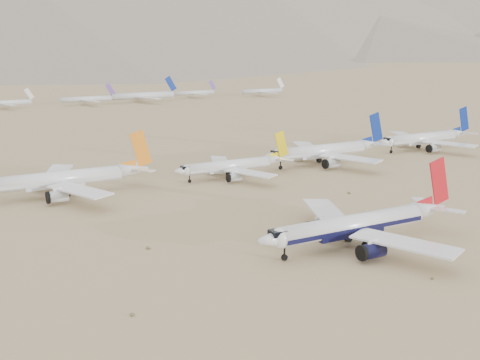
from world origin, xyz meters
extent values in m
plane|color=#977F58|center=(0.00, 0.00, 0.00)|extent=(7000.00, 7000.00, 0.00)
cylinder|color=white|center=(9.13, -5.78, 5.05)|extent=(37.19, 4.40, 4.40)
cube|color=black|center=(9.13, -5.78, 4.51)|extent=(36.44, 4.46, 0.99)
sphere|color=white|center=(-9.47, -5.78, 5.05)|extent=(4.40, 4.40, 4.40)
cube|color=black|center=(-10.13, -5.78, 6.26)|extent=(3.08, 2.86, 1.10)
cone|color=white|center=(32.11, -5.78, 5.38)|extent=(9.30, 4.40, 4.40)
cube|color=white|center=(12.00, -18.82, 4.29)|extent=(14.36, 22.63, 0.69)
cube|color=white|center=(33.92, -10.05, 5.93)|extent=(5.90, 7.72, 0.26)
cylinder|color=black|center=(7.06, -14.92, 2.30)|extent=(5.16, 3.16, 3.16)
cube|color=white|center=(12.00, 7.26, 4.29)|extent=(14.36, 22.63, 0.69)
cube|color=white|center=(33.92, -1.51, 5.93)|extent=(5.90, 7.72, 0.26)
cylinder|color=black|center=(7.06, 3.36, 2.30)|extent=(5.16, 3.16, 3.16)
cube|color=red|center=(34.69, -5.78, 11.80)|extent=(7.05, 0.35, 11.61)
cylinder|color=black|center=(-8.37, -5.78, 0.66)|extent=(1.32, 0.55, 1.32)
cylinder|color=black|center=(10.67, -8.86, 0.92)|extent=(1.85, 1.10, 1.85)
cylinder|color=black|center=(10.67, -2.70, 0.92)|extent=(1.85, 1.10, 1.85)
cylinder|color=white|center=(55.92, 68.93, 5.13)|extent=(36.79, 4.46, 4.46)
cube|color=silver|center=(55.92, 68.93, 4.57)|extent=(36.05, 4.53, 1.00)
sphere|color=white|center=(37.53, 68.93, 5.13)|extent=(4.46, 4.46, 4.46)
cube|color=black|center=(36.86, 68.93, 6.35)|extent=(3.12, 2.90, 1.11)
cone|color=white|center=(78.66, 68.93, 5.46)|extent=(9.20, 4.46, 4.46)
cube|color=white|center=(58.76, 55.97, 4.35)|extent=(14.21, 22.39, 0.69)
cube|color=white|center=(80.45, 64.69, 6.02)|extent=(5.84, 7.64, 0.27)
cylinder|color=silver|center=(53.88, 59.84, 2.34)|extent=(5.11, 3.21, 3.21)
cube|color=white|center=(58.76, 81.89, 4.35)|extent=(14.21, 22.39, 0.69)
cube|color=white|center=(80.45, 73.18, 6.02)|extent=(5.84, 7.64, 0.27)
cylinder|color=silver|center=(53.88, 78.03, 2.34)|extent=(5.11, 3.21, 3.21)
cube|color=navy|center=(81.21, 68.93, 11.83)|extent=(6.97, 0.36, 11.49)
cylinder|color=black|center=(38.64, 68.93, 0.67)|extent=(1.34, 0.56, 1.34)
cylinder|color=black|center=(57.45, 65.81, 0.94)|extent=(1.87, 1.11, 1.87)
cylinder|color=black|center=(57.45, 72.06, 0.94)|extent=(1.87, 1.11, 1.87)
cylinder|color=white|center=(16.67, 66.16, 4.14)|extent=(29.64, 3.60, 3.60)
cube|color=silver|center=(16.67, 66.16, 3.69)|extent=(29.04, 3.66, 0.81)
sphere|color=white|center=(1.85, 66.16, 4.14)|extent=(3.60, 3.60, 3.60)
cube|color=black|center=(1.31, 66.16, 5.13)|extent=(2.52, 2.34, 0.90)
cone|color=white|center=(34.99, 66.16, 4.41)|extent=(7.41, 3.60, 3.60)
cube|color=white|center=(18.96, 55.71, 3.51)|extent=(11.45, 18.04, 0.56)
cube|color=white|center=(36.43, 62.74, 4.86)|extent=(4.70, 6.15, 0.22)
cylinder|color=silver|center=(15.03, 58.83, 1.89)|extent=(4.12, 2.59, 2.59)
cube|color=white|center=(18.96, 76.60, 3.51)|extent=(11.45, 18.04, 0.56)
cube|color=white|center=(36.43, 69.58, 4.86)|extent=(4.70, 6.15, 0.22)
cylinder|color=silver|center=(15.03, 73.49, 1.89)|extent=(4.12, 2.59, 2.59)
cube|color=#C4A807|center=(37.05, 66.16, 9.54)|extent=(5.62, 0.29, 9.26)
cylinder|color=black|center=(2.75, 66.16, 0.54)|extent=(1.08, 0.45, 1.08)
cylinder|color=black|center=(17.91, 63.64, 0.76)|extent=(1.51, 0.90, 1.51)
cylinder|color=black|center=(17.91, 68.68, 0.76)|extent=(1.51, 0.90, 1.51)
cylinder|color=white|center=(-37.25, 69.05, 5.17)|extent=(36.78, 4.50, 4.50)
cube|color=silver|center=(-37.25, 69.05, 4.61)|extent=(36.05, 4.56, 1.01)
cone|color=white|center=(-14.52, 69.05, 5.51)|extent=(9.20, 4.50, 4.50)
cube|color=white|center=(-34.41, 56.08, 4.38)|extent=(14.21, 22.39, 0.69)
cube|color=white|center=(-12.73, 64.80, 6.07)|extent=(5.84, 7.63, 0.27)
cylinder|color=silver|center=(-39.30, 59.94, 2.36)|extent=(5.11, 3.24, 3.24)
cube|color=white|center=(-34.41, 82.03, 4.38)|extent=(14.21, 22.39, 0.69)
cube|color=white|center=(-12.73, 73.30, 6.07)|extent=(5.84, 7.63, 0.27)
cylinder|color=silver|center=(-39.30, 78.17, 2.36)|extent=(5.11, 3.24, 3.24)
cube|color=orange|center=(-11.96, 69.05, 11.88)|extent=(6.97, 0.36, 11.49)
cylinder|color=black|center=(-35.72, 65.91, 0.94)|extent=(1.89, 1.12, 1.89)
cylinder|color=black|center=(-35.72, 72.20, 0.94)|extent=(1.89, 1.12, 1.89)
cylinder|color=white|center=(109.77, 73.16, 4.83)|extent=(34.74, 4.20, 4.20)
cube|color=silver|center=(109.77, 73.16, 4.30)|extent=(34.05, 4.26, 0.94)
sphere|color=white|center=(92.40, 73.16, 4.83)|extent=(4.20, 4.20, 4.20)
cube|color=black|center=(91.77, 73.16, 5.98)|extent=(2.94, 2.73, 1.05)
cone|color=white|center=(131.25, 73.16, 5.14)|extent=(8.69, 4.20, 4.20)
cube|color=white|center=(112.46, 60.93, 4.09)|extent=(13.42, 21.14, 0.65)
cube|color=white|center=(132.94, 69.16, 5.66)|extent=(5.51, 7.21, 0.25)
cylinder|color=silver|center=(107.84, 64.58, 2.20)|extent=(4.83, 3.02, 3.02)
cube|color=white|center=(112.46, 85.39, 4.09)|extent=(13.42, 21.14, 0.65)
cube|color=white|center=(132.94, 77.17, 5.66)|extent=(5.51, 7.21, 0.25)
cylinder|color=silver|center=(107.84, 81.75, 2.20)|extent=(4.83, 3.02, 3.02)
cube|color=navy|center=(133.66, 73.16, 11.15)|extent=(6.58, 0.34, 10.85)
cylinder|color=black|center=(93.45, 73.16, 0.63)|extent=(1.26, 0.52, 1.26)
cylinder|color=black|center=(111.22, 70.23, 0.88)|extent=(1.76, 1.05, 1.76)
cylinder|color=black|center=(111.22, 76.10, 0.88)|extent=(1.76, 1.05, 1.76)
cylinder|color=silver|center=(-16.83, 311.33, 3.95)|extent=(31.46, 3.11, 3.11)
cube|color=white|center=(-2.02, 311.33, 9.21)|extent=(6.26, 0.31, 7.89)
cube|color=silver|center=(-16.83, 303.18, 3.49)|extent=(8.29, 14.48, 0.31)
cube|color=silver|center=(-16.83, 319.47, 3.49)|extent=(8.29, 14.48, 0.31)
cylinder|color=silver|center=(35.22, 308.72, 4.15)|extent=(35.41, 3.50, 3.50)
cube|color=#5F3C96|center=(51.88, 308.72, 10.06)|extent=(7.05, 0.35, 8.88)
cube|color=silver|center=(35.22, 299.56, 3.62)|extent=(9.33, 16.30, 0.35)
cube|color=silver|center=(35.22, 317.88, 3.62)|extent=(9.33, 16.30, 0.35)
cylinder|color=silver|center=(75.60, 308.76, 4.67)|extent=(45.88, 4.53, 4.53)
cube|color=navy|center=(97.19, 308.76, 12.33)|extent=(9.14, 0.45, 11.51)
cube|color=silver|center=(75.60, 296.89, 3.99)|extent=(12.09, 21.12, 0.45)
cube|color=silver|center=(75.60, 320.63, 3.99)|extent=(12.09, 21.12, 0.45)
cylinder|color=silver|center=(120.96, 318.93, 3.99)|extent=(32.15, 3.18, 3.18)
cube|color=#5F3C96|center=(136.10, 318.93, 9.36)|extent=(6.40, 0.32, 8.07)
cube|color=silver|center=(120.96, 310.61, 3.51)|extent=(8.47, 14.80, 0.32)
cube|color=silver|center=(120.96, 327.25, 3.51)|extent=(8.47, 14.80, 0.32)
cylinder|color=silver|center=(173.45, 305.22, 4.14)|extent=(35.16, 3.47, 3.47)
cube|color=white|center=(189.99, 305.22, 10.01)|extent=(7.00, 0.35, 8.82)
cube|color=silver|center=(173.45, 296.12, 3.62)|extent=(9.26, 16.19, 0.35)
cube|color=silver|center=(173.45, 314.32, 3.62)|extent=(9.26, 16.19, 0.35)
cone|color=slate|center=(200.00, 1480.00, 120.00)|extent=(1824.00, 1824.00, 240.00)
cone|color=slate|center=(1200.00, 1600.00, 145.00)|extent=(1682.00, 1682.00, 290.00)
cone|color=slate|center=(1800.00, 1750.00, 175.00)|extent=(2380.00, 2380.00, 350.00)
cone|color=slate|center=(150.00, 1100.00, 70.00)|extent=(1260.00, 1260.00, 140.00)
cone|color=slate|center=(1000.00, 1100.00, 50.00)|extent=(900.00, 900.00, 100.00)
ellipsoid|color=brown|center=(-44.10, -14.90, 0.25)|extent=(0.84, 0.84, 0.46)
ellipsoid|color=brown|center=(-30.40, 14.40, 0.29)|extent=(0.98, 0.98, 0.54)
ellipsoid|color=brown|center=(10.70, -27.70, 0.21)|extent=(0.70, 0.70, 0.39)
ellipsoid|color=brown|center=(24.40, 1.60, 0.25)|extent=(0.84, 0.84, 0.46)
ellipsoid|color=brown|center=(38.10, 30.90, 0.29)|extent=(0.98, 0.98, 0.54)
camera|label=1|loc=(-72.65, -103.21, 44.47)|focal=45.00mm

